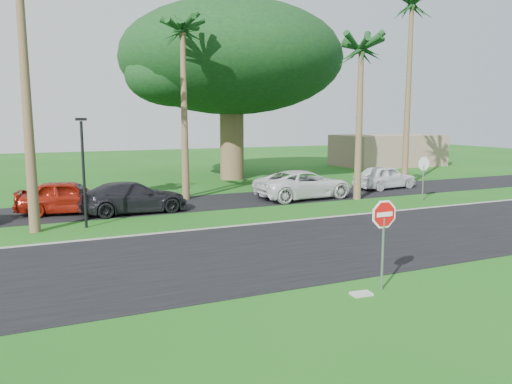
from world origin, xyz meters
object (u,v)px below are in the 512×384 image
at_px(car_dark, 133,198).
at_px(stop_sign_near, 384,226).
at_px(car_red, 69,197).
at_px(car_minivan, 304,185).
at_px(stop_sign_far, 424,170).
at_px(car_pickup, 385,177).

bearing_deg(car_dark, stop_sign_near, -166.27).
relative_size(stop_sign_near, car_red, 0.54).
bearing_deg(car_minivan, stop_sign_far, -125.19).
bearing_deg(car_dark, car_red, 67.24).
bearing_deg(stop_sign_far, stop_sign_near, 43.73).
distance_m(car_minivan, car_pickup, 6.97).
distance_m(stop_sign_near, car_pickup, 20.27).
relative_size(stop_sign_far, car_pickup, 0.58).
bearing_deg(car_pickup, stop_sign_near, 133.08).
height_order(stop_sign_near, stop_sign_far, same).
distance_m(car_dark, car_pickup, 16.80).
height_order(car_red, car_pickup, car_red).
height_order(car_dark, car_pickup, car_pickup).
height_order(stop_sign_far, car_pickup, stop_sign_far).
height_order(stop_sign_near, car_minivan, stop_sign_near).
bearing_deg(stop_sign_far, car_minivan, -31.38).
relative_size(stop_sign_near, car_minivan, 0.45).
bearing_deg(stop_sign_near, car_minivan, 68.00).
distance_m(stop_sign_near, car_dark, 14.61).
xyz_separation_m(car_minivan, car_pickup, (6.84, 1.34, -0.04)).
distance_m(stop_sign_far, car_pickup, 5.03).
relative_size(stop_sign_far, car_red, 0.54).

